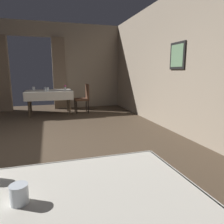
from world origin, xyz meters
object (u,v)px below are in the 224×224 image
object	(u,v)px
glass_mid_b	(45,89)
glass_mid_c	(48,89)
glass_mid_d	(34,89)
dining_table_mid	(49,93)
glass_near_b	(19,194)
flower_vase_mid	(65,87)
chair_mid_right	(84,97)

from	to	relation	value
glass_mid_b	glass_mid_c	bearing A→B (deg)	-73.89
glass_mid_b	glass_mid_d	world-z (taller)	glass_mid_d
dining_table_mid	glass_mid_d	world-z (taller)	glass_mid_d
glass_mid_d	glass_near_b	bearing A→B (deg)	-87.33
glass_mid_d	glass_mid_b	bearing A→B (deg)	-20.00
flower_vase_mid	glass_mid_b	bearing A→B (deg)	161.13
chair_mid_right	flower_vase_mid	world-z (taller)	chair_mid_right
chair_mid_right	flower_vase_mid	xyz separation A→B (m)	(-0.60, -0.16, 0.33)
glass_mid_c	glass_near_b	bearing A→B (deg)	-91.36
dining_table_mid	glass_mid_d	distance (m)	0.50
dining_table_mid	flower_vase_mid	world-z (taller)	flower_vase_mid
chair_mid_right	glass_mid_b	bearing A→B (deg)	177.94
glass_near_b	flower_vase_mid	xyz separation A→B (m)	(0.65, 5.65, 0.05)
glass_near_b	chair_mid_right	bearing A→B (deg)	77.88
chair_mid_right	flower_vase_mid	distance (m)	0.70
dining_table_mid	glass_mid_b	world-z (taller)	glass_mid_b
glass_near_b	glass_mid_c	size ratio (longest dim) A/B	0.82
flower_vase_mid	glass_mid_b	distance (m)	0.63
dining_table_mid	glass_mid_b	bearing A→B (deg)	151.60
flower_vase_mid	glass_mid_d	xyz separation A→B (m)	(-0.93, 0.33, -0.04)
glass_mid_b	glass_mid_c	world-z (taller)	glass_mid_c
dining_table_mid	glass_mid_d	xyz separation A→B (m)	(-0.45, 0.18, 0.15)
glass_mid_d	dining_table_mid	bearing A→B (deg)	-22.23
glass_mid_c	glass_mid_d	distance (m)	0.57
flower_vase_mid	glass_mid_b	world-z (taller)	flower_vase_mid
dining_table_mid	flower_vase_mid	distance (m)	0.54
dining_table_mid	flower_vase_mid	xyz separation A→B (m)	(0.49, -0.14, 0.18)
glass_near_b	glass_mid_b	distance (m)	5.86
glass_mid_d	chair_mid_right	bearing A→B (deg)	-6.13
glass_near_b	glass_mid_c	world-z (taller)	glass_mid_c
glass_mid_b	glass_mid_d	bearing A→B (deg)	160.00
flower_vase_mid	glass_near_b	bearing A→B (deg)	-96.59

